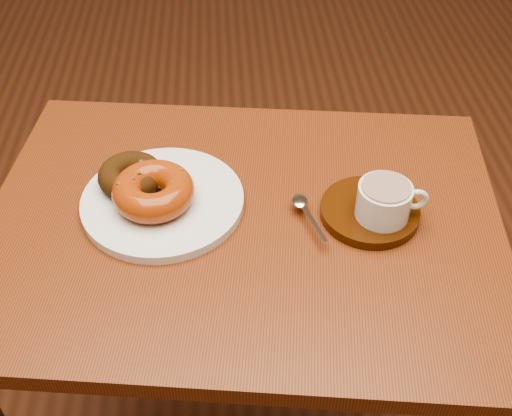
{
  "coord_description": "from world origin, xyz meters",
  "views": [
    {
      "loc": [
        0.04,
        -0.42,
        1.41
      ],
      "look_at": [
        0.08,
        0.28,
        0.75
      ],
      "focal_mm": 45.0,
      "sensor_mm": 36.0,
      "label": 1
    }
  ],
  "objects": [
    {
      "name": "coffee_cup",
      "position": [
        0.26,
        0.26,
        0.78
      ],
      "size": [
        0.11,
        0.08,
        0.06
      ],
      "rotation": [
        0.0,
        0.0,
        -0.04
      ],
      "color": "silver",
      "rests_on": "saucer"
    },
    {
      "name": "cafe_table",
      "position": [
        0.06,
        0.28,
        0.62
      ],
      "size": [
        0.85,
        0.68,
        0.73
      ],
      "rotation": [
        0.0,
        0.0,
        -0.13
      ],
      "color": "brown",
      "rests_on": "ground"
    },
    {
      "name": "donut_cinnamon",
      "position": [
        -0.11,
        0.35,
        0.77
      ],
      "size": [
        0.14,
        0.14,
        0.04
      ],
      "primitive_type": "torus",
      "rotation": [
        0.0,
        0.0,
        -0.46
      ],
      "color": "#361F0A",
      "rests_on": "donut_plate"
    },
    {
      "name": "saucer",
      "position": [
        0.25,
        0.27,
        0.74
      ],
      "size": [
        0.2,
        0.2,
        0.02
      ],
      "primitive_type": "cylinder",
      "rotation": [
        0.0,
        0.0,
        -0.53
      ],
      "color": "#361807",
      "rests_on": "cafe_table"
    },
    {
      "name": "teaspoon",
      "position": [
        0.15,
        0.28,
        0.75
      ],
      "size": [
        0.04,
        0.11,
        0.01
      ],
      "rotation": [
        0.0,
        0.0,
        0.3
      ],
      "color": "silver",
      "rests_on": "saucer"
    },
    {
      "name": "donut_caramel",
      "position": [
        -0.08,
        0.31,
        0.77
      ],
      "size": [
        0.14,
        0.14,
        0.05
      ],
      "rotation": [
        0.0,
        0.0,
        -0.09
      ],
      "color": "#9A3C10",
      "rests_on": "donut_plate"
    },
    {
      "name": "donut_plate",
      "position": [
        -0.07,
        0.32,
        0.74
      ],
      "size": [
        0.3,
        0.3,
        0.02
      ],
      "primitive_type": "cylinder",
      "rotation": [
        0.0,
        0.0,
        0.22
      ],
      "color": "silver",
      "rests_on": "cafe_table"
    }
  ]
}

